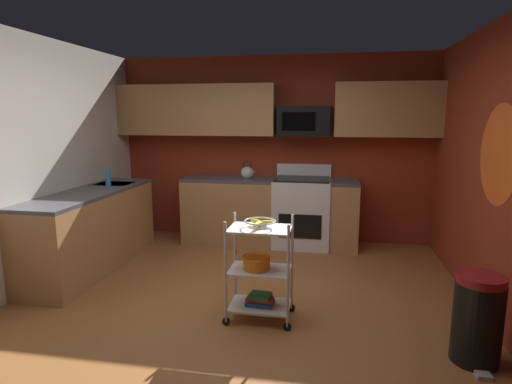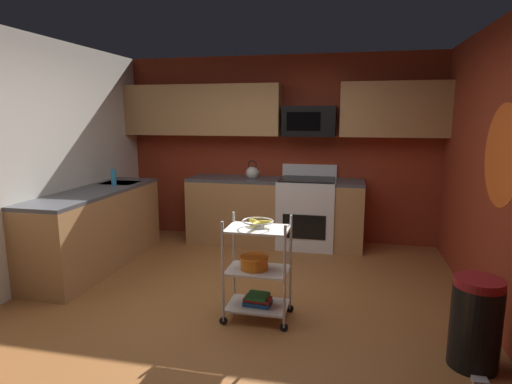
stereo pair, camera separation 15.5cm
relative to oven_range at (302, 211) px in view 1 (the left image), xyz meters
The scene contains 15 objects.
floor 2.21m from the oven_range, 102.02° to the right, with size 4.40×4.80×0.04m, color #995B2D.
wall_back 0.99m from the oven_range, 143.94° to the left, with size 4.52×0.06×2.60m, color maroon.
wall_left 3.50m from the oven_range, 141.85° to the right, with size 0.06×4.80×2.60m, color silver.
wall_flower_decal 2.72m from the oven_range, 46.42° to the right, with size 0.86×0.86×0.00m, color #E5591E.
counter_run 1.47m from the oven_range, 155.17° to the right, with size 3.40×2.66×0.92m.
oven_range is the anchor object (origin of this frame).
upper_cabinets 1.48m from the oven_range, 166.53° to the left, with size 4.40×0.33×0.70m.
microwave 1.23m from the oven_range, 90.26° to the left, with size 0.70×0.39×0.40m.
rolling_cart 2.23m from the oven_range, 95.24° to the right, with size 0.59×0.38×0.91m.
fruit_bowl 2.27m from the oven_range, 95.24° to the right, with size 0.27×0.27×0.07m.
mixing_bowl_large 2.23m from the oven_range, 96.02° to the right, with size 0.25×0.25×0.11m.
book_stack 2.25m from the oven_range, 95.24° to the right, with size 0.25×0.19×0.10m.
kettle 0.92m from the oven_range, behind, with size 0.21×0.18×0.26m.
dish_soap_bottle 2.57m from the oven_range, 157.93° to the right, with size 0.06×0.06×0.20m, color #2D8CBF.
trash_can 2.97m from the oven_range, 60.69° to the right, with size 0.34×0.42×0.66m.
Camera 1 is at (0.82, -3.52, 1.77)m, focal length 29.33 mm.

